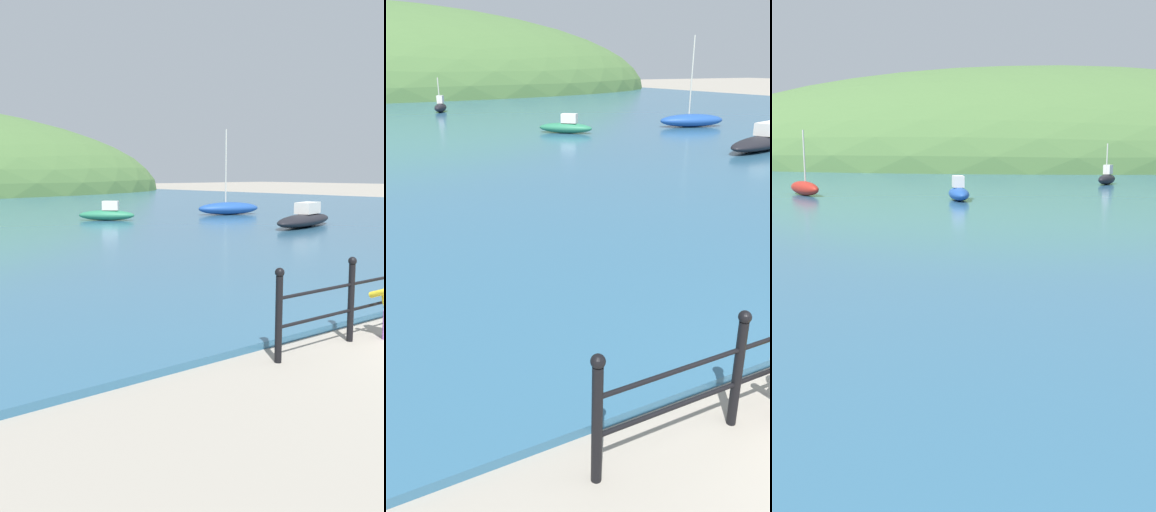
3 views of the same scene
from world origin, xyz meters
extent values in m
cube|color=#2D5B7A|center=(0.00, 32.00, 0.05)|extent=(80.00, 60.00, 0.10)
cylinder|color=black|center=(-2.87, 1.50, 0.55)|extent=(0.09, 0.09, 1.10)
sphere|color=black|center=(-2.87, 1.50, 1.15)|extent=(0.12, 0.12, 0.12)
cylinder|color=black|center=(-1.38, 1.50, 0.55)|extent=(0.09, 0.09, 1.10)
sphere|color=black|center=(-1.38, 1.50, 1.15)|extent=(0.12, 0.12, 0.12)
ellipsoid|color=black|center=(11.28, 12.89, 0.37)|extent=(4.95, 2.64, 0.53)
cube|color=silver|center=(11.63, 13.00, 0.87)|extent=(1.49, 1.05, 0.48)
ellipsoid|color=#287551|center=(6.63, 21.00, 0.34)|extent=(2.47, 2.40, 0.48)
cube|color=silver|center=(6.77, 20.87, 0.80)|extent=(0.84, 0.83, 0.44)
ellipsoid|color=black|center=(4.04, 35.42, 0.39)|extent=(1.56, 2.23, 0.58)
cube|color=silver|center=(4.11, 35.57, 0.95)|extent=(0.61, 0.71, 0.53)
cylinder|color=beige|center=(3.99, 35.33, 1.54)|extent=(0.07, 0.07, 1.72)
ellipsoid|color=#1E4793|center=(13.78, 20.19, 0.43)|extent=(3.71, 2.21, 0.67)
cylinder|color=beige|center=(13.61, 20.24, 2.69)|extent=(0.07, 0.07, 3.85)
camera|label=1|loc=(-8.34, -3.40, 2.37)|focal=42.00mm
camera|label=2|loc=(-4.51, -1.25, 3.22)|focal=35.00mm
camera|label=3|loc=(-1.00, 0.63, 2.44)|focal=42.00mm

